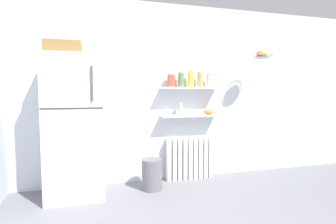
{
  "coord_description": "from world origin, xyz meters",
  "views": [
    {
      "loc": [
        -1.09,
        -1.74,
        1.32
      ],
      "look_at": [
        -0.16,
        1.6,
        1.05
      ],
      "focal_mm": 27.85,
      "sensor_mm": 36.0,
      "label": 1
    }
  ],
  "objects_px": {
    "radiator": "(190,158)",
    "storage_jar_1": "(181,80)",
    "refrigerator": "(75,124)",
    "storage_jar_0": "(171,81)",
    "storage_jar_2": "(191,79)",
    "storage_jar_3": "(200,80)",
    "shelf_bowl": "(209,112)",
    "vase": "(181,109)",
    "hanging_fruit_basket": "(262,55)",
    "trash_bin": "(152,174)",
    "storage_jar_4": "(209,81)"
  },
  "relations": [
    {
      "from": "radiator",
      "to": "storage_jar_3",
      "type": "height_order",
      "value": "storage_jar_3"
    },
    {
      "from": "storage_jar_1",
      "to": "trash_bin",
      "type": "distance_m",
      "value": 1.41
    },
    {
      "from": "refrigerator",
      "to": "shelf_bowl",
      "type": "bearing_deg",
      "value": 6.05
    },
    {
      "from": "storage_jar_1",
      "to": "shelf_bowl",
      "type": "relative_size",
      "value": 1.39
    },
    {
      "from": "storage_jar_4",
      "to": "hanging_fruit_basket",
      "type": "bearing_deg",
      "value": -22.77
    },
    {
      "from": "storage_jar_2",
      "to": "shelf_bowl",
      "type": "xyz_separation_m",
      "value": [
        0.29,
        0.0,
        -0.49
      ]
    },
    {
      "from": "radiator",
      "to": "storage_jar_4",
      "type": "distance_m",
      "value": 1.21
    },
    {
      "from": "shelf_bowl",
      "to": "hanging_fruit_basket",
      "type": "xyz_separation_m",
      "value": [
        0.7,
        -0.29,
        0.84
      ]
    },
    {
      "from": "hanging_fruit_basket",
      "to": "storage_jar_1",
      "type": "bearing_deg",
      "value": 165.71
    },
    {
      "from": "refrigerator",
      "to": "storage_jar_3",
      "type": "relative_size",
      "value": 8.46
    },
    {
      "from": "storage_jar_1",
      "to": "storage_jar_4",
      "type": "distance_m",
      "value": 0.45
    },
    {
      "from": "vase",
      "to": "storage_jar_3",
      "type": "bearing_deg",
      "value": -0.0
    },
    {
      "from": "vase",
      "to": "hanging_fruit_basket",
      "type": "distance_m",
      "value": 1.43
    },
    {
      "from": "storage_jar_1",
      "to": "storage_jar_2",
      "type": "bearing_deg",
      "value": -0.0
    },
    {
      "from": "radiator",
      "to": "storage_jar_1",
      "type": "xyz_separation_m",
      "value": [
        -0.15,
        -0.03,
        1.18
      ]
    },
    {
      "from": "storage_jar_3",
      "to": "trash_bin",
      "type": "bearing_deg",
      "value": -162.06
    },
    {
      "from": "radiator",
      "to": "vase",
      "type": "relative_size",
      "value": 4.05
    },
    {
      "from": "storage_jar_1",
      "to": "storage_jar_4",
      "type": "bearing_deg",
      "value": -0.0
    },
    {
      "from": "trash_bin",
      "to": "storage_jar_3",
      "type": "bearing_deg",
      "value": 17.94
    },
    {
      "from": "vase",
      "to": "hanging_fruit_basket",
      "type": "xyz_separation_m",
      "value": [
        1.15,
        -0.29,
        0.78
      ]
    },
    {
      "from": "trash_bin",
      "to": "radiator",
      "type": "bearing_deg",
      "value": 24.0
    },
    {
      "from": "radiator",
      "to": "storage_jar_0",
      "type": "relative_size",
      "value": 3.83
    },
    {
      "from": "storage_jar_0",
      "to": "shelf_bowl",
      "type": "distance_m",
      "value": 0.76
    },
    {
      "from": "trash_bin",
      "to": "vase",
      "type": "bearing_deg",
      "value": 27.73
    },
    {
      "from": "storage_jar_2",
      "to": "shelf_bowl",
      "type": "relative_size",
      "value": 1.48
    },
    {
      "from": "storage_jar_0",
      "to": "trash_bin",
      "type": "distance_m",
      "value": 1.34
    },
    {
      "from": "refrigerator",
      "to": "storage_jar_3",
      "type": "height_order",
      "value": "refrigerator"
    },
    {
      "from": "storage_jar_1",
      "to": "trash_bin",
      "type": "xyz_separation_m",
      "value": [
        -0.5,
        -0.26,
        -1.29
      ]
    },
    {
      "from": "storage_jar_3",
      "to": "vase",
      "type": "height_order",
      "value": "storage_jar_3"
    },
    {
      "from": "storage_jar_1",
      "to": "storage_jar_2",
      "type": "xyz_separation_m",
      "value": [
        0.15,
        -0.0,
        0.01
      ]
    },
    {
      "from": "refrigerator",
      "to": "storage_jar_0",
      "type": "distance_m",
      "value": 1.45
    },
    {
      "from": "refrigerator",
      "to": "storage_jar_0",
      "type": "relative_size",
      "value": 10.15
    },
    {
      "from": "radiator",
      "to": "storage_jar_0",
      "type": "height_order",
      "value": "storage_jar_0"
    },
    {
      "from": "shelf_bowl",
      "to": "hanging_fruit_basket",
      "type": "height_order",
      "value": "hanging_fruit_basket"
    },
    {
      "from": "storage_jar_0",
      "to": "storage_jar_2",
      "type": "height_order",
      "value": "storage_jar_2"
    },
    {
      "from": "vase",
      "to": "shelf_bowl",
      "type": "distance_m",
      "value": 0.45
    },
    {
      "from": "storage_jar_0",
      "to": "storage_jar_3",
      "type": "xyz_separation_m",
      "value": [
        0.45,
        -0.0,
        0.02
      ]
    },
    {
      "from": "radiator",
      "to": "shelf_bowl",
      "type": "distance_m",
      "value": 0.76
    },
    {
      "from": "storage_jar_2",
      "to": "radiator",
      "type": "bearing_deg",
      "value": 90.0
    },
    {
      "from": "storage_jar_2",
      "to": "vase",
      "type": "xyz_separation_m",
      "value": [
        -0.16,
        0.0,
        -0.44
      ]
    },
    {
      "from": "radiator",
      "to": "storage_jar_1",
      "type": "relative_size",
      "value": 3.28
    },
    {
      "from": "storage_jar_0",
      "to": "shelf_bowl",
      "type": "height_order",
      "value": "storage_jar_0"
    },
    {
      "from": "storage_jar_2",
      "to": "storage_jar_1",
      "type": "bearing_deg",
      "value": 180.0
    },
    {
      "from": "radiator",
      "to": "storage_jar_3",
      "type": "distance_m",
      "value": 1.2
    },
    {
      "from": "refrigerator",
      "to": "vase",
      "type": "xyz_separation_m",
      "value": [
        1.46,
        0.2,
        0.15
      ]
    },
    {
      "from": "storage_jar_4",
      "to": "shelf_bowl",
      "type": "xyz_separation_m",
      "value": [
        -0.01,
        0.0,
        -0.47
      ]
    },
    {
      "from": "shelf_bowl",
      "to": "storage_jar_2",
      "type": "bearing_deg",
      "value": 180.0
    },
    {
      "from": "storage_jar_4",
      "to": "trash_bin",
      "type": "xyz_separation_m",
      "value": [
        -0.95,
        -0.26,
        -1.28
      ]
    },
    {
      "from": "refrigerator",
      "to": "storage_jar_4",
      "type": "relative_size",
      "value": 9.69
    },
    {
      "from": "shelf_bowl",
      "to": "trash_bin",
      "type": "xyz_separation_m",
      "value": [
        -0.94,
        -0.26,
        -0.81
      ]
    }
  ]
}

